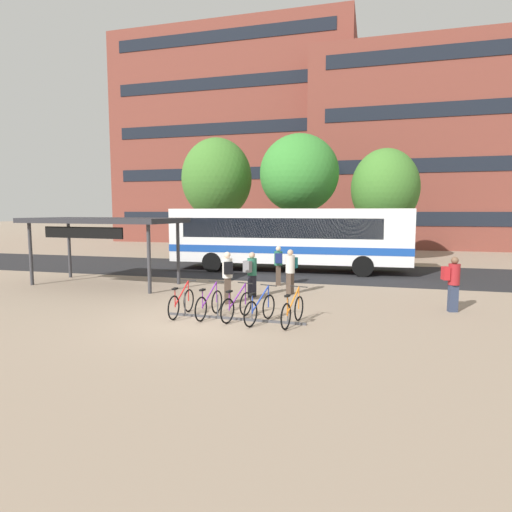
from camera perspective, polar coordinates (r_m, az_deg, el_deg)
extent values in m
plane|color=gray|center=(12.22, -7.96, -8.68)|extent=(200.00, 200.00, 0.00)
cube|color=#232326|center=(22.29, 2.87, -1.94)|extent=(80.00, 7.20, 0.01)
cube|color=white|center=(22.00, 4.31, 2.78)|extent=(12.10, 3.06, 2.70)
cube|color=#1947A3|center=(22.05, 4.30, 1.09)|extent=(12.12, 3.08, 0.36)
cube|color=black|center=(21.85, 18.69, 5.42)|extent=(1.10, 2.34, 0.40)
cube|color=black|center=(21.93, 19.99, 3.13)|extent=(0.17, 2.19, 1.40)
cube|color=black|center=(23.26, 4.03, 3.96)|extent=(9.83, 0.48, 0.97)
cube|color=black|center=(20.80, 3.00, 3.72)|extent=(9.83, 0.48, 0.97)
cylinder|color=black|center=(23.04, 13.90, -0.60)|extent=(1.01, 0.34, 1.00)
cylinder|color=black|center=(20.75, 14.03, -1.32)|extent=(1.01, 0.34, 1.00)
cylinder|color=black|center=(24.05, -4.11, -0.17)|extent=(1.01, 0.34, 1.00)
cylinder|color=black|center=(21.86, -5.86, -0.81)|extent=(1.01, 0.34, 1.00)
cube|color=#47474C|center=(12.35, -2.88, -8.33)|extent=(4.14, 0.21, 0.06)
cylinder|color=#47474C|center=(12.87, -9.44, -6.35)|extent=(0.04, 0.04, 0.70)
cylinder|color=#47474C|center=(12.45, -5.14, -6.71)|extent=(0.04, 0.04, 0.70)
cylinder|color=#47474C|center=(12.11, -0.56, -7.05)|extent=(0.04, 0.04, 0.70)
cylinder|color=#47474C|center=(11.85, 4.26, -7.36)|extent=(0.04, 0.04, 0.70)
torus|color=black|center=(13.36, -8.94, -5.88)|extent=(0.05, 0.70, 0.70)
torus|color=black|center=(12.46, -10.91, -6.78)|extent=(0.05, 0.70, 0.70)
cube|color=red|center=(12.86, -9.88, -4.93)|extent=(0.04, 0.92, 0.58)
cylinder|color=red|center=(12.49, -10.73, -5.50)|extent=(0.03, 0.03, 0.55)
cube|color=black|center=(12.44, -10.76, -4.31)|extent=(0.10, 0.22, 0.05)
cylinder|color=red|center=(13.28, -9.00, -4.57)|extent=(0.03, 0.03, 0.65)
cylinder|color=black|center=(13.23, -9.02, -3.23)|extent=(0.52, 0.03, 0.03)
torus|color=black|center=(13.06, -5.23, -6.10)|extent=(0.11, 0.70, 0.70)
torus|color=black|center=(12.18, -7.35, -7.02)|extent=(0.11, 0.70, 0.70)
cube|color=#702893|center=(12.57, -6.23, -5.13)|extent=(0.12, 0.92, 0.58)
cylinder|color=#702893|center=(12.21, -7.14, -5.72)|extent=(0.03, 0.03, 0.55)
cube|color=black|center=(12.16, -7.16, -4.50)|extent=(0.12, 0.23, 0.05)
cylinder|color=#702893|center=(12.98, -5.28, -4.76)|extent=(0.04, 0.04, 0.65)
cylinder|color=black|center=(12.93, -5.30, -3.40)|extent=(0.52, 0.08, 0.03)
torus|color=black|center=(12.73, -1.37, -6.40)|extent=(0.21, 0.70, 0.70)
torus|color=black|center=(11.88, -3.83, -7.32)|extent=(0.21, 0.70, 0.70)
cube|color=#702893|center=(12.25, -2.51, -5.39)|extent=(0.24, 0.90, 0.58)
cylinder|color=#702893|center=(11.91, -3.58, -5.98)|extent=(0.04, 0.04, 0.55)
cube|color=black|center=(11.85, -3.59, -4.74)|extent=(0.15, 0.24, 0.05)
cylinder|color=#702893|center=(12.65, -1.42, -5.02)|extent=(0.04, 0.04, 0.65)
cylinder|color=black|center=(12.60, -1.42, -3.62)|extent=(0.51, 0.15, 0.03)
torus|color=black|center=(12.37, 1.70, -6.77)|extent=(0.22, 0.69, 0.70)
torus|color=black|center=(11.51, -0.73, -7.74)|extent=(0.22, 0.69, 0.70)
cube|color=#1E3DB2|center=(11.88, 0.58, -5.75)|extent=(0.27, 0.90, 0.58)
cylinder|color=#1E3DB2|center=(11.53, -0.48, -6.37)|extent=(0.04, 0.04, 0.55)
cube|color=black|center=(11.48, -0.48, -5.08)|extent=(0.15, 0.24, 0.05)
cylinder|color=#1E3DB2|center=(12.29, 1.66, -5.36)|extent=(0.04, 0.04, 0.65)
cylinder|color=black|center=(12.23, 1.67, -3.92)|extent=(0.51, 0.16, 0.03)
torus|color=black|center=(12.22, 5.74, -6.96)|extent=(0.17, 0.70, 0.70)
torus|color=black|center=(11.29, 4.00, -8.03)|extent=(0.17, 0.70, 0.70)
cube|color=orange|center=(11.70, 4.95, -5.96)|extent=(0.19, 0.91, 0.58)
cylinder|color=orange|center=(11.32, 4.20, -6.62)|extent=(0.03, 0.03, 0.55)
cube|color=black|center=(11.26, 4.21, -5.31)|extent=(0.14, 0.23, 0.05)
cylinder|color=orange|center=(12.13, 5.72, -5.53)|extent=(0.04, 0.04, 0.65)
cylinder|color=black|center=(12.07, 5.74, -4.07)|extent=(0.52, 0.12, 0.03)
cylinder|color=#38383D|center=(20.12, -27.82, 0.23)|extent=(0.15, 0.15, 2.60)
cylinder|color=#38383D|center=(16.44, -14.06, -0.40)|extent=(0.15, 0.15, 2.60)
cylinder|color=#38383D|center=(21.67, -23.61, 0.79)|extent=(0.15, 0.15, 2.60)
cylinder|color=#38383D|center=(18.31, -10.33, 0.32)|extent=(0.15, 0.15, 2.60)
cube|color=#28282D|center=(18.91, -19.64, 4.50)|extent=(6.69, 3.43, 0.20)
cube|color=black|center=(17.97, -22.07, 2.91)|extent=(3.65, 0.33, 0.44)
cube|color=black|center=(15.38, -0.53, -4.04)|extent=(0.29, 0.32, 0.80)
cylinder|color=#23664C|center=(15.27, -0.54, -1.44)|extent=(0.45, 0.45, 0.61)
sphere|color=tan|center=(15.22, -0.54, 0.10)|extent=(0.22, 0.22, 0.22)
cube|color=slate|center=(15.07, -1.15, -1.43)|extent=(0.33, 0.27, 0.40)
cube|color=#2D3851|center=(14.52, 24.76, -5.13)|extent=(0.30, 0.26, 0.84)
cylinder|color=maroon|center=(14.40, 24.89, -2.23)|extent=(0.41, 0.41, 0.64)
sphere|color=brown|center=(14.35, 24.97, -0.53)|extent=(0.22, 0.22, 0.22)
cube|color=#B21E23|center=(14.29, 23.94, -2.12)|extent=(0.24, 0.31, 0.40)
cube|color=#47382D|center=(17.88, 2.98, -2.57)|extent=(0.26, 0.30, 0.84)
cylinder|color=#23664C|center=(17.79, 3.00, -0.30)|extent=(0.41, 0.41, 0.58)
sphere|color=beige|center=(17.75, 3.00, 0.98)|extent=(0.22, 0.22, 0.22)
cube|color=navy|center=(17.53, 3.03, -0.30)|extent=(0.32, 0.24, 0.40)
cube|color=#47382D|center=(15.96, 4.56, -3.69)|extent=(0.27, 0.31, 0.80)
cylinder|color=beige|center=(15.86, 4.58, -1.10)|extent=(0.43, 0.43, 0.66)
sphere|color=tan|center=(15.81, 4.59, 0.48)|extent=(0.22, 0.22, 0.22)
cube|color=#197075|center=(16.08, 5.02, -0.88)|extent=(0.32, 0.26, 0.40)
cube|color=#47382D|center=(14.36, -3.81, -4.63)|extent=(0.29, 0.32, 0.88)
cylinder|color=beige|center=(14.24, -3.83, -1.61)|extent=(0.45, 0.45, 0.65)
sphere|color=beige|center=(14.19, -3.85, 0.13)|extent=(0.22, 0.22, 0.22)
cube|color=black|center=(13.98, -3.71, -1.62)|extent=(0.33, 0.28, 0.40)
cylinder|color=brown|center=(27.84, 16.61, 1.91)|extent=(0.32, 0.32, 2.43)
ellipsoid|color=#427A2D|center=(27.81, 16.81, 8.64)|extent=(4.12, 4.12, 4.84)
cylinder|color=brown|center=(27.47, 5.69, 3.03)|extent=(0.32, 0.32, 3.34)
ellipsoid|color=#388433|center=(27.53, 5.78, 10.87)|extent=(4.96, 4.96, 4.92)
cylinder|color=brown|center=(29.95, -5.18, 2.93)|extent=(0.32, 0.32, 2.97)
ellipsoid|color=#427A2D|center=(29.98, -5.25, 10.24)|extent=(4.80, 4.80, 5.50)
cube|color=brown|center=(47.09, -1.96, 14.73)|extent=(23.53, 12.63, 20.43)
cube|color=black|center=(40.53, -4.56, 5.11)|extent=(20.70, 0.06, 1.10)
cube|color=black|center=(40.67, -4.61, 10.88)|extent=(20.70, 0.06, 1.10)
cube|color=black|center=(41.22, -4.66, 16.55)|extent=(20.70, 0.06, 1.10)
cube|color=black|center=(42.16, -4.71, 22.02)|extent=(20.70, 0.06, 1.10)
cube|color=black|center=(43.46, -4.77, 27.20)|extent=(20.70, 0.06, 1.10)
cube|color=brown|center=(42.41, 24.64, 12.45)|extent=(23.93, 11.85, 16.45)
cube|color=black|center=(36.24, 25.79, 4.45)|extent=(21.06, 0.06, 1.10)
cube|color=black|center=(36.40, 26.09, 10.93)|extent=(21.06, 0.06, 1.10)
cube|color=black|center=(37.02, 26.40, 17.27)|extent=(21.06, 0.06, 1.10)
cube|color=black|center=(38.08, 26.72, 23.33)|extent=(21.06, 0.06, 1.10)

